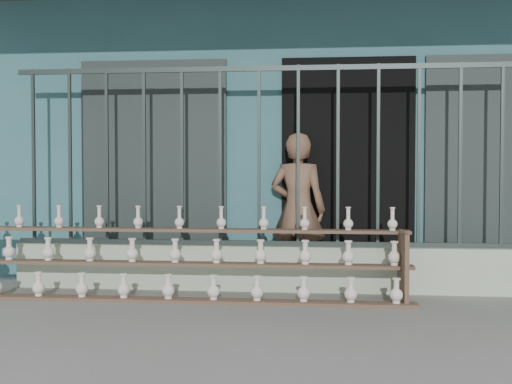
# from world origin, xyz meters

# --- Properties ---
(ground) EXTENTS (60.00, 60.00, 0.00)m
(ground) POSITION_xyz_m (0.00, 0.00, 0.00)
(ground) COLOR slate
(workshop_building) EXTENTS (7.40, 6.60, 3.21)m
(workshop_building) POSITION_xyz_m (0.00, 4.23, 1.62)
(workshop_building) COLOR #33666D
(workshop_building) RESTS_ON ground
(parapet_wall) EXTENTS (5.00, 0.20, 0.45)m
(parapet_wall) POSITION_xyz_m (0.00, 1.30, 0.23)
(parapet_wall) COLOR beige
(parapet_wall) RESTS_ON ground
(security_fence) EXTENTS (5.00, 0.04, 1.80)m
(security_fence) POSITION_xyz_m (-0.00, 1.30, 1.35)
(security_fence) COLOR #283330
(security_fence) RESTS_ON parapet_wall
(shelf_rack) EXTENTS (4.50, 0.68, 0.85)m
(shelf_rack) POSITION_xyz_m (-0.78, 0.89, 0.36)
(shelf_rack) COLOR brown
(shelf_rack) RESTS_ON ground
(elderly_woman) EXTENTS (0.65, 0.50, 1.60)m
(elderly_woman) POSITION_xyz_m (0.38, 1.58, 0.80)
(elderly_woman) COLOR brown
(elderly_woman) RESTS_ON ground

